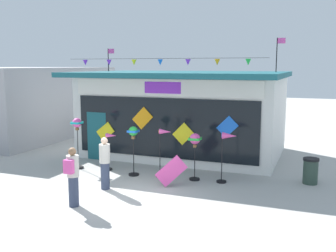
{
  "coord_description": "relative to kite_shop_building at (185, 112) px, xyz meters",
  "views": [
    {
      "loc": [
        5.61,
        -10.09,
        3.91
      ],
      "look_at": [
        0.23,
        3.61,
        1.64
      ],
      "focal_mm": 41.93,
      "sensor_mm": 36.0,
      "label": 1
    }
  ],
  "objects": [
    {
      "name": "wind_spinner_right",
      "position": [
        1.73,
        -3.94,
        -0.57
      ],
      "size": [
        0.38,
        0.38,
        1.63
      ],
      "color": "black",
      "rests_on": "ground_plane"
    },
    {
      "name": "person_near_camera",
      "position": [
        -0.63,
        -5.93,
        -0.99
      ],
      "size": [
        0.34,
        0.34,
        1.68
      ],
      "rotation": [
        0.0,
        0.0,
        2.3
      ],
      "color": "#333D56",
      "rests_on": "ground_plane"
    },
    {
      "name": "wind_spinner_left",
      "position": [
        -1.63,
        -3.88,
        -1.04
      ],
      "size": [
        0.58,
        0.35,
        1.42
      ],
      "color": "black",
      "rests_on": "ground_plane"
    },
    {
      "name": "wind_spinner_center_right",
      "position": [
        0.61,
        -4.02,
        -0.64
      ],
      "size": [
        0.56,
        0.29,
        1.73
      ],
      "color": "black",
      "rests_on": "ground_plane"
    },
    {
      "name": "kite_shop_building",
      "position": [
        0.0,
        0.0,
        0.0
      ],
      "size": [
        8.66,
        6.29,
        5.01
      ],
      "color": "silver",
      "rests_on": "ground_plane"
    },
    {
      "name": "ground_plane",
      "position": [
        0.05,
        -6.37,
        -1.85
      ],
      "size": [
        80.0,
        80.0,
        0.0
      ],
      "primitive_type": "plane",
      "color": "#ADAAA5"
    },
    {
      "name": "display_kite_on_ground",
      "position": [
        1.24,
        -4.92,
        -1.33
      ],
      "size": [
        1.04,
        0.36,
        1.04
      ],
      "primitive_type": "cube",
      "rotation": [
        -0.34,
        0.79,
        0.0
      ],
      "color": "#EA4CA3",
      "rests_on": "ground_plane"
    },
    {
      "name": "person_mid_plaza",
      "position": [
        -0.65,
        -7.63,
        -0.96
      ],
      "size": [
        0.34,
        0.46,
        1.68
      ],
      "rotation": [
        0.0,
        0.0,
        3.2
      ],
      "color": "#333D56",
      "rests_on": "ground_plane"
    },
    {
      "name": "wind_spinner_center_left",
      "position": [
        -0.49,
        -4.18,
        -0.5
      ],
      "size": [
        0.38,
        0.38,
        1.78
      ],
      "color": "black",
      "rests_on": "ground_plane"
    },
    {
      "name": "trash_bin",
      "position": [
        5.45,
        -2.93,
        -1.41
      ],
      "size": [
        0.52,
        0.52,
        0.87
      ],
      "color": "#2D4238",
      "rests_on": "ground_plane"
    },
    {
      "name": "wind_spinner_far_left",
      "position": [
        -2.9,
        -4.07,
        -0.35
      ],
      "size": [
        0.39,
        0.39,
        1.95
      ],
      "color": "black",
      "rests_on": "ground_plane"
    },
    {
      "name": "wind_spinner_far_right",
      "position": [
        2.84,
        -3.88,
        -0.58
      ],
      "size": [
        0.65,
        0.34,
        1.73
      ],
      "color": "black",
      "rests_on": "ground_plane"
    },
    {
      "name": "neighbour_building",
      "position": [
        -10.83,
        1.26,
        0.05
      ],
      "size": [
        7.98,
        9.53,
        3.8
      ],
      "primitive_type": "cube",
      "color": "#99999E",
      "rests_on": "ground_plane"
    }
  ]
}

